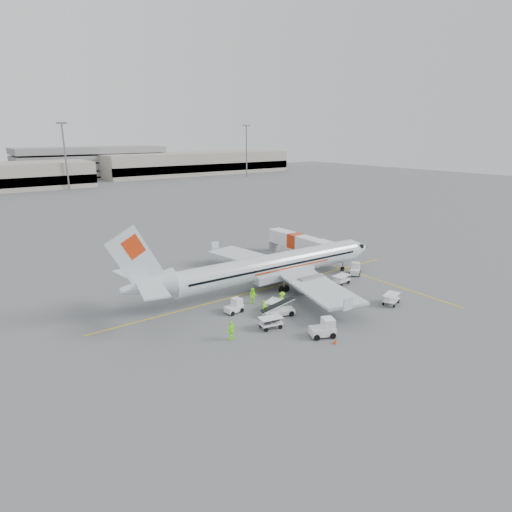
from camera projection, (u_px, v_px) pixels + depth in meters
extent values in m
plane|color=#56595B|center=(265.00, 289.00, 53.52)|extent=(360.00, 360.00, 0.00)
cube|color=yellow|center=(265.00, 289.00, 53.52)|extent=(44.00, 0.20, 0.01)
cube|color=yellow|center=(389.00, 284.00, 55.29)|extent=(0.20, 20.00, 0.01)
cone|color=#E54511|center=(352.00, 253.00, 67.93)|extent=(0.42, 0.42, 0.69)
cone|color=#E54511|center=(188.00, 271.00, 59.35)|extent=(0.43, 0.43, 0.70)
cone|color=#E54511|center=(335.00, 341.00, 39.46)|extent=(0.33, 0.33, 0.54)
imported|color=#7DEC12|center=(264.00, 308.00, 45.62)|extent=(0.70, 0.60, 1.63)
imported|color=#7DEC12|center=(253.00, 296.00, 48.51)|extent=(1.16, 1.13, 1.88)
imported|color=#7DEC12|center=(282.00, 300.00, 47.53)|extent=(0.70, 1.19, 1.83)
imported|color=#7DEC12|center=(231.00, 330.00, 40.08)|extent=(1.19, 0.84, 1.87)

